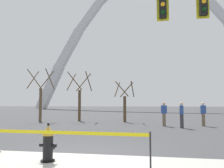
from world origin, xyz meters
name	(u,v)px	position (x,y,z in m)	size (l,w,h in m)	color
ground_plane	(88,154)	(0.00, 0.00, 0.00)	(240.00, 240.00, 0.00)	#3D3D3F
fire_hydrant	(48,143)	(-0.72, -1.19, 0.47)	(0.46, 0.48, 0.99)	black
caution_tape_barrier	(30,139)	(-1.02, -1.54, 0.62)	(5.95, 0.23, 0.88)	#232326
monument_arch	(150,44)	(0.00, 55.28, 16.77)	(62.00, 2.30, 36.91)	silver
tree_far_left	(41,98)	(-7.79, 12.10, 1.96)	(2.03, 2.04, 4.41)	brown
tree_left_mid	(80,99)	(-4.62, 12.99, 1.87)	(1.94, 1.95, 4.22)	brown
tree_center_left	(125,104)	(-0.62, 12.61, 1.47)	(1.54, 1.55, 3.31)	brown
pedestrian_walking_left	(164,114)	(2.45, 9.53, 0.82)	(0.39, 0.35, 1.59)	brown
pedestrian_standing_center	(182,115)	(3.49, 8.39, 0.82)	(0.26, 0.37, 1.59)	#38383D
pedestrian_near_trees	(203,114)	(5.02, 9.99, 0.82)	(0.35, 0.22, 1.59)	brown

